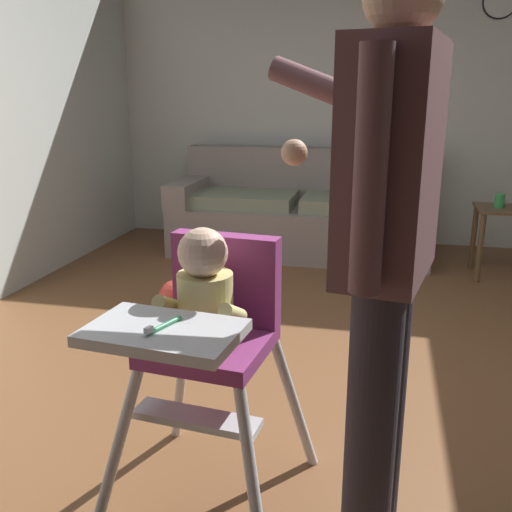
{
  "coord_description": "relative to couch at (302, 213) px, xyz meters",
  "views": [
    {
      "loc": [
        0.26,
        -2.36,
        1.32
      ],
      "look_at": [
        -0.15,
        -0.52,
        0.78
      ],
      "focal_mm": 40.1,
      "sensor_mm": 36.0,
      "label": 1
    }
  ],
  "objects": [
    {
      "name": "ground",
      "position": [
        0.41,
        -2.38,
        -0.38
      ],
      "size": [
        5.94,
        7.33,
        0.1
      ],
      "primitive_type": "cube",
      "color": "brown"
    },
    {
      "name": "sippy_cup",
      "position": [
        1.49,
        -0.39,
        0.24
      ],
      "size": [
        0.07,
        0.07,
        0.1
      ],
      "primitive_type": "cylinder",
      "color": "green",
      "rests_on": "side_table"
    },
    {
      "name": "adult_standing",
      "position": [
        0.68,
        -3.27,
        0.59
      ],
      "size": [
        0.51,
        0.56,
        1.63
      ],
      "rotation": [
        0.0,
        0.0,
        2.95
      ],
      "color": "#322C34",
      "rests_on": "ground"
    },
    {
      "name": "high_chair",
      "position": [
        0.16,
        -3.17,
        0.31
      ],
      "size": [
        0.67,
        0.77,
        0.94
      ],
      "rotation": [
        0.0,
        0.0,
        -1.68
      ],
      "color": "silver",
      "rests_on": "ground"
    },
    {
      "name": "wall_far",
      "position": [
        0.41,
        0.52,
        0.96
      ],
      "size": [
        5.14,
        0.06,
        2.58
      ],
      "primitive_type": "cube",
      "color": "silver",
      "rests_on": "ground"
    },
    {
      "name": "wall_clock",
      "position": [
        1.48,
        0.48,
        1.69
      ],
      "size": [
        0.27,
        0.04,
        0.27
      ],
      "color": "white"
    },
    {
      "name": "couch",
      "position": [
        0.0,
        0.0,
        0.0
      ],
      "size": [
        2.13,
        0.86,
        0.86
      ],
      "rotation": [
        0.0,
        0.0,
        -1.57
      ],
      "color": "gray",
      "rests_on": "ground"
    },
    {
      "name": "toy_ball",
      "position": [
        -0.53,
        -1.65,
        -0.22
      ],
      "size": [
        0.22,
        0.22,
        0.22
      ],
      "primitive_type": "sphere",
      "color": "#D13D33",
      "rests_on": "ground"
    },
    {
      "name": "side_table",
      "position": [
        1.54,
        -0.39,
        0.05
      ],
      "size": [
        0.4,
        0.4,
        0.52
      ],
      "color": "brown",
      "rests_on": "ground"
    }
  ]
}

